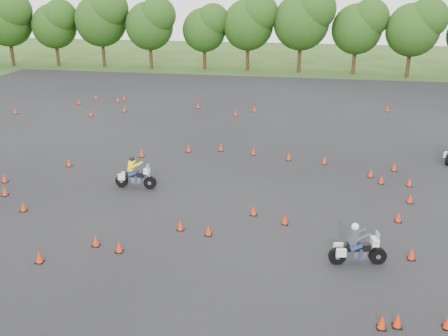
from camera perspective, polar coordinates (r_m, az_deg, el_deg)
ground at (r=22.67m, az=-1.73°, el=-6.37°), size 140.00×140.00×0.00m
asphalt_pad at (r=28.06m, az=0.70°, el=-0.86°), size 62.00×62.00×0.00m
treeline at (r=54.94m, az=6.57°, el=14.54°), size 86.78×32.41×10.15m
traffic_cones at (r=28.10m, az=-0.19°, el=-0.33°), size 36.51×33.12×0.45m
rider_grey at (r=19.93m, az=15.15°, el=-8.38°), size 2.33×1.08×1.73m
rider_yellow at (r=26.48m, az=-10.14°, el=-0.56°), size 2.22×0.69×1.71m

